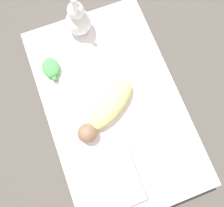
{
  "coord_description": "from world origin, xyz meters",
  "views": [
    {
      "loc": [
        0.3,
        -0.12,
        1.66
      ],
      "look_at": [
        0.01,
        -0.01,
        0.27
      ],
      "focal_mm": 35.0,
      "sensor_mm": 36.0,
      "label": 1
    }
  ],
  "objects_px": {
    "pillow": "(111,181)",
    "bunny_plush": "(78,19)",
    "turtle_plush": "(51,68)",
    "swaddled_baby": "(106,110)"
  },
  "relations": [
    {
      "from": "swaddled_baby",
      "to": "bunny_plush",
      "type": "bearing_deg",
      "value": -123.84
    },
    {
      "from": "swaddled_baby",
      "to": "turtle_plush",
      "type": "xyz_separation_m",
      "value": [
        -0.42,
        -0.25,
        -0.02
      ]
    },
    {
      "from": "pillow",
      "to": "turtle_plush",
      "type": "xyz_separation_m",
      "value": [
        -0.84,
        -0.13,
        -0.0
      ]
    },
    {
      "from": "bunny_plush",
      "to": "turtle_plush",
      "type": "relative_size",
      "value": 2.0
    },
    {
      "from": "swaddled_baby",
      "to": "pillow",
      "type": "bearing_deg",
      "value": 43.26
    },
    {
      "from": "pillow",
      "to": "turtle_plush",
      "type": "height_order",
      "value": "pillow"
    },
    {
      "from": "pillow",
      "to": "bunny_plush",
      "type": "xyz_separation_m",
      "value": [
        -1.07,
        0.16,
        0.08
      ]
    },
    {
      "from": "bunny_plush",
      "to": "turtle_plush",
      "type": "distance_m",
      "value": 0.38
    },
    {
      "from": "bunny_plush",
      "to": "turtle_plush",
      "type": "xyz_separation_m",
      "value": [
        0.23,
        -0.29,
        -0.08
      ]
    },
    {
      "from": "swaddled_baby",
      "to": "bunny_plush",
      "type": "relative_size",
      "value": 1.35
    }
  ]
}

